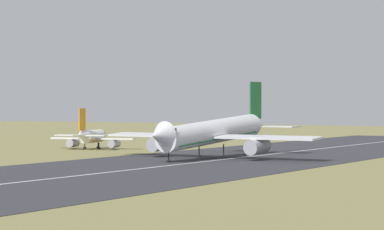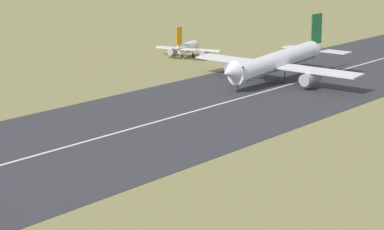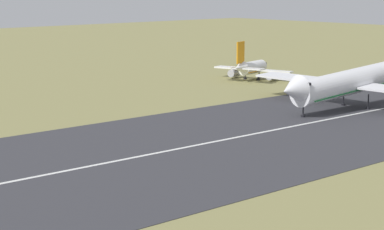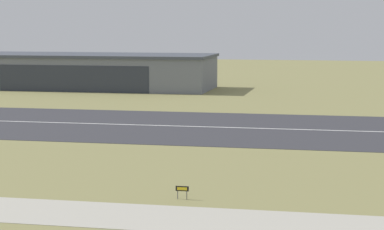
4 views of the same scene
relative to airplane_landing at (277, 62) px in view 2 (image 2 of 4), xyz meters
name	(u,v)px [view 2 (image 2 of 4)]	position (x,y,z in m)	size (l,w,h in m)	color
ground_plane	(271,227)	(-81.52, -53.38, -5.16)	(667.10, 667.10, 0.00)	olive
runway_strip	(33,156)	(-81.52, -4.53, -5.13)	(427.10, 49.13, 0.06)	#333338
runway_centreline	(33,156)	(-81.52, -4.53, -5.10)	(384.39, 0.70, 0.01)	silver
airplane_landing	(277,62)	(0.00, 0.00, 0.00)	(45.14, 47.30, 15.90)	white
airplane_parked_centre	(187,48)	(15.30, 42.64, -2.20)	(16.98, 21.37, 9.94)	white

